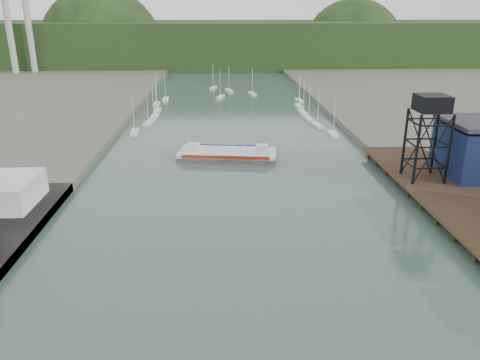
{
  "coord_description": "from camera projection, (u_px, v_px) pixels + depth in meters",
  "views": [
    {
      "loc": [
        -3.84,
        -24.99,
        32.45
      ],
      "look_at": [
        -0.26,
        53.43,
        4.0
      ],
      "focal_mm": 35.0,
      "sensor_mm": 36.0,
      "label": 1
    }
  ],
  "objects": [
    {
      "name": "chain_ferry",
      "position": [
        227.0,
        154.0,
        109.43
      ],
      "size": [
        23.61,
        11.93,
        3.26
      ],
      "rotation": [
        0.0,
        0.0,
        -0.13
      ],
      "color": "#4A4A4C",
      "rests_on": "ground"
    },
    {
      "name": "lift_tower",
      "position": [
        431.0,
        109.0,
        85.33
      ],
      "size": [
        6.5,
        6.5,
        16.0
      ],
      "color": "black",
      "rests_on": "east_pier"
    },
    {
      "name": "marina_sailboats",
      "position": [
        230.0,
        108.0,
        164.62
      ],
      "size": [
        57.71,
        92.65,
        0.9
      ],
      "color": "silver",
      "rests_on": "ground"
    },
    {
      "name": "smokestacks",
      "position": [
        17.0,
        16.0,
        238.3
      ],
      "size": [
        11.2,
        8.2,
        60.0
      ],
      "color": "#AFB0AA",
      "rests_on": "ground"
    },
    {
      "name": "distant_hills",
      "position": [
        218.0,
        46.0,
        314.02
      ],
      "size": [
        500.0,
        120.0,
        80.0
      ],
      "color": "black",
      "rests_on": "ground"
    },
    {
      "name": "east_pier",
      "position": [
        465.0,
        206.0,
        77.89
      ],
      "size": [
        14.0,
        70.0,
        2.45
      ],
      "color": "black",
      "rests_on": "ground"
    }
  ]
}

